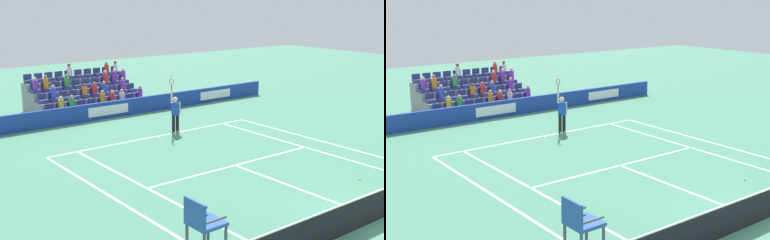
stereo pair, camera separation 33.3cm
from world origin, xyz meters
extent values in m
plane|color=#47896B|center=(0.00, 0.00, 0.00)|extent=(80.00, 80.00, 0.00)
cube|color=white|center=(0.00, -11.89, 0.00)|extent=(10.97, 0.10, 0.01)
cube|color=white|center=(0.00, -6.40, 0.00)|extent=(8.23, 0.10, 0.01)
cube|color=white|center=(0.00, -3.20, 0.00)|extent=(0.10, 6.40, 0.01)
cube|color=white|center=(4.12, -5.95, 0.00)|extent=(0.10, 11.89, 0.01)
cube|color=white|center=(-4.12, -5.95, 0.00)|extent=(0.10, 11.89, 0.01)
cube|color=white|center=(5.49, -5.95, 0.00)|extent=(0.10, 11.89, 0.01)
cube|color=white|center=(-5.49, -5.95, 0.00)|extent=(0.10, 11.89, 0.01)
cube|color=white|center=(0.00, -11.79, 0.00)|extent=(0.10, 0.20, 0.01)
cube|color=#193899|center=(0.00, -16.67, 0.45)|extent=(22.74, 0.20, 0.91)
cube|color=white|center=(-7.58, -16.56, 0.45)|extent=(2.43, 0.01, 0.51)
cube|color=white|center=(0.00, -16.56, 0.45)|extent=(2.43, 0.01, 0.51)
cube|color=black|center=(0.00, 0.00, 0.46)|extent=(11.77, 0.02, 0.92)
cube|color=white|center=(0.00, 0.00, 0.94)|extent=(11.77, 0.04, 0.04)
cylinder|color=black|center=(-1.19, -11.87, 0.45)|extent=(0.16, 0.16, 0.90)
cylinder|color=black|center=(-0.95, -11.86, 0.45)|extent=(0.16, 0.16, 0.90)
cube|color=white|center=(-1.19, -11.87, 0.04)|extent=(0.13, 0.26, 0.08)
cube|color=white|center=(-0.95, -11.86, 0.04)|extent=(0.13, 0.26, 0.08)
cube|color=#1947B2|center=(-1.07, -11.87, 1.20)|extent=(0.23, 0.37, 0.60)
sphere|color=beige|center=(-1.07, -11.87, 1.66)|extent=(0.24, 0.24, 0.24)
cylinder|color=beige|center=(-0.85, -11.86, 1.81)|extent=(0.09, 0.09, 0.62)
cylinder|color=beige|center=(-1.29, -11.83, 1.22)|extent=(0.09, 0.09, 0.56)
cylinder|color=black|center=(-0.85, -11.86, 2.26)|extent=(0.04, 0.04, 0.28)
torus|color=red|center=(-0.85, -11.86, 2.54)|extent=(0.04, 0.31, 0.31)
sphere|color=#D1E533|center=(-0.85, -11.86, 2.82)|extent=(0.07, 0.07, 0.07)
cube|color=#23519E|center=(6.69, -0.02, 1.75)|extent=(0.70, 0.70, 0.08)
cube|color=#23519E|center=(7.01, -0.02, 2.06)|extent=(0.06, 0.70, 0.55)
cube|color=#474C54|center=(6.69, -0.34, 1.93)|extent=(0.56, 0.05, 0.04)
cube|color=#474C54|center=(6.69, 0.30, 1.93)|extent=(0.56, 0.05, 0.04)
cube|color=gray|center=(0.00, -17.75, 0.21)|extent=(6.20, 0.95, 0.42)
cube|color=navy|center=(-2.79, -17.75, 0.52)|extent=(0.48, 0.44, 0.20)
cube|color=navy|center=(-2.79, -17.95, 0.77)|extent=(0.48, 0.04, 0.30)
cube|color=navy|center=(-2.17, -17.75, 0.52)|extent=(0.48, 0.44, 0.20)
cube|color=navy|center=(-2.17, -17.95, 0.77)|extent=(0.48, 0.04, 0.30)
cube|color=navy|center=(-1.55, -17.75, 0.52)|extent=(0.48, 0.44, 0.20)
cube|color=navy|center=(-1.55, -17.95, 0.77)|extent=(0.48, 0.04, 0.30)
cube|color=navy|center=(-0.93, -17.75, 0.52)|extent=(0.48, 0.44, 0.20)
cube|color=navy|center=(-0.93, -17.95, 0.77)|extent=(0.48, 0.04, 0.30)
cube|color=navy|center=(-0.31, -17.75, 0.52)|extent=(0.48, 0.44, 0.20)
cube|color=navy|center=(-0.31, -17.95, 0.77)|extent=(0.48, 0.04, 0.30)
cube|color=navy|center=(0.31, -17.75, 0.52)|extent=(0.48, 0.44, 0.20)
cube|color=navy|center=(0.31, -17.95, 0.77)|extent=(0.48, 0.04, 0.30)
cube|color=navy|center=(0.93, -17.75, 0.52)|extent=(0.48, 0.44, 0.20)
cube|color=navy|center=(0.93, -17.95, 0.77)|extent=(0.48, 0.04, 0.30)
cube|color=navy|center=(1.55, -17.75, 0.52)|extent=(0.48, 0.44, 0.20)
cube|color=navy|center=(1.55, -17.95, 0.77)|extent=(0.48, 0.04, 0.30)
cube|color=navy|center=(2.17, -17.75, 0.52)|extent=(0.48, 0.44, 0.20)
cube|color=navy|center=(2.17, -17.95, 0.77)|extent=(0.48, 0.04, 0.30)
cube|color=navy|center=(2.79, -17.75, 0.52)|extent=(0.48, 0.44, 0.20)
cube|color=navy|center=(2.79, -17.95, 0.77)|extent=(0.48, 0.04, 0.30)
cube|color=gray|center=(0.00, -18.70, 0.42)|extent=(6.20, 0.95, 0.84)
cube|color=navy|center=(-2.79, -18.70, 0.94)|extent=(0.48, 0.44, 0.20)
cube|color=navy|center=(-2.79, -18.90, 1.19)|extent=(0.48, 0.04, 0.30)
cube|color=navy|center=(-2.17, -18.70, 0.94)|extent=(0.48, 0.44, 0.20)
cube|color=navy|center=(-2.17, -18.90, 1.19)|extent=(0.48, 0.04, 0.30)
cube|color=navy|center=(-1.55, -18.70, 0.94)|extent=(0.48, 0.44, 0.20)
cube|color=navy|center=(-1.55, -18.90, 1.19)|extent=(0.48, 0.04, 0.30)
cube|color=navy|center=(-0.93, -18.70, 0.94)|extent=(0.48, 0.44, 0.20)
cube|color=navy|center=(-0.93, -18.90, 1.19)|extent=(0.48, 0.04, 0.30)
cube|color=navy|center=(-0.31, -18.70, 0.94)|extent=(0.48, 0.44, 0.20)
cube|color=navy|center=(-0.31, -18.90, 1.19)|extent=(0.48, 0.04, 0.30)
cube|color=navy|center=(0.31, -18.70, 0.94)|extent=(0.48, 0.44, 0.20)
cube|color=navy|center=(0.31, -18.90, 1.19)|extent=(0.48, 0.04, 0.30)
cube|color=navy|center=(0.93, -18.70, 0.94)|extent=(0.48, 0.44, 0.20)
cube|color=navy|center=(0.93, -18.90, 1.19)|extent=(0.48, 0.04, 0.30)
cube|color=navy|center=(1.55, -18.70, 0.94)|extent=(0.48, 0.44, 0.20)
cube|color=navy|center=(1.55, -18.90, 1.19)|extent=(0.48, 0.04, 0.30)
cube|color=navy|center=(2.17, -18.70, 0.94)|extent=(0.48, 0.44, 0.20)
cube|color=navy|center=(2.17, -18.90, 1.19)|extent=(0.48, 0.04, 0.30)
cube|color=navy|center=(2.79, -18.70, 0.94)|extent=(0.48, 0.44, 0.20)
cube|color=navy|center=(2.79, -18.90, 1.19)|extent=(0.48, 0.04, 0.30)
cube|color=gray|center=(0.00, -19.65, 0.63)|extent=(6.20, 0.95, 1.26)
cube|color=navy|center=(-2.79, -19.65, 1.36)|extent=(0.48, 0.44, 0.20)
cube|color=navy|center=(-2.79, -19.85, 1.61)|extent=(0.48, 0.04, 0.30)
cube|color=navy|center=(-2.17, -19.65, 1.36)|extent=(0.48, 0.44, 0.20)
cube|color=navy|center=(-2.17, -19.85, 1.61)|extent=(0.48, 0.04, 0.30)
cube|color=navy|center=(-1.55, -19.65, 1.36)|extent=(0.48, 0.44, 0.20)
cube|color=navy|center=(-1.55, -19.85, 1.61)|extent=(0.48, 0.04, 0.30)
cube|color=navy|center=(-0.93, -19.65, 1.36)|extent=(0.48, 0.44, 0.20)
cube|color=navy|center=(-0.93, -19.85, 1.61)|extent=(0.48, 0.04, 0.30)
cube|color=navy|center=(-0.31, -19.65, 1.36)|extent=(0.48, 0.44, 0.20)
cube|color=navy|center=(-0.31, -19.85, 1.61)|extent=(0.48, 0.04, 0.30)
cube|color=navy|center=(0.31, -19.65, 1.36)|extent=(0.48, 0.44, 0.20)
cube|color=navy|center=(0.31, -19.85, 1.61)|extent=(0.48, 0.04, 0.30)
cube|color=navy|center=(0.93, -19.65, 1.36)|extent=(0.48, 0.44, 0.20)
cube|color=navy|center=(0.93, -19.85, 1.61)|extent=(0.48, 0.04, 0.30)
cube|color=navy|center=(1.55, -19.65, 1.36)|extent=(0.48, 0.44, 0.20)
cube|color=navy|center=(1.55, -19.85, 1.61)|extent=(0.48, 0.04, 0.30)
cube|color=navy|center=(2.17, -19.65, 1.36)|extent=(0.48, 0.44, 0.20)
cube|color=navy|center=(2.17, -19.85, 1.61)|extent=(0.48, 0.04, 0.30)
cube|color=navy|center=(2.79, -19.65, 1.36)|extent=(0.48, 0.44, 0.20)
cube|color=navy|center=(2.79, -19.85, 1.61)|extent=(0.48, 0.04, 0.30)
cube|color=gray|center=(0.00, -20.60, 0.84)|extent=(6.20, 0.95, 1.68)
cube|color=navy|center=(-2.79, -20.60, 1.78)|extent=(0.48, 0.44, 0.20)
cube|color=navy|center=(-2.79, -20.80, 2.03)|extent=(0.48, 0.04, 0.30)
cube|color=navy|center=(-2.17, -20.60, 1.78)|extent=(0.48, 0.44, 0.20)
cube|color=navy|center=(-2.17, -20.80, 2.03)|extent=(0.48, 0.04, 0.30)
cube|color=navy|center=(-1.55, -20.60, 1.78)|extent=(0.48, 0.44, 0.20)
cube|color=navy|center=(-1.55, -20.80, 2.03)|extent=(0.48, 0.04, 0.30)
cube|color=navy|center=(-0.93, -20.60, 1.78)|extent=(0.48, 0.44, 0.20)
cube|color=navy|center=(-0.93, -20.80, 2.03)|extent=(0.48, 0.04, 0.30)
cube|color=navy|center=(-0.31, -20.60, 1.78)|extent=(0.48, 0.44, 0.20)
cube|color=navy|center=(-0.31, -20.80, 2.03)|extent=(0.48, 0.04, 0.30)
cube|color=navy|center=(0.31, -20.60, 1.78)|extent=(0.48, 0.44, 0.20)
cube|color=navy|center=(0.31, -20.80, 2.03)|extent=(0.48, 0.04, 0.30)
cube|color=navy|center=(0.93, -20.60, 1.78)|extent=(0.48, 0.44, 0.20)
cube|color=navy|center=(0.93, -20.80, 2.03)|extent=(0.48, 0.04, 0.30)
cube|color=navy|center=(1.55, -20.60, 1.78)|extent=(0.48, 0.44, 0.20)
cube|color=navy|center=(1.55, -20.80, 2.03)|extent=(0.48, 0.04, 0.30)
cube|color=navy|center=(2.17, -20.60, 1.78)|extent=(0.48, 0.44, 0.20)
cube|color=navy|center=(2.17, -20.80, 2.03)|extent=(0.48, 0.04, 0.30)
cube|color=navy|center=(2.79, -20.60, 1.78)|extent=(0.48, 0.44, 0.20)
cube|color=navy|center=(2.79, -20.80, 2.03)|extent=(0.48, 0.04, 0.30)
cylinder|color=orange|center=(-0.31, -17.80, 0.88)|extent=(0.28, 0.28, 0.53)
sphere|color=#D3A884|center=(-0.31, -17.80, 1.25)|extent=(0.20, 0.20, 0.20)
cylinder|color=blue|center=(2.17, -18.75, 1.31)|extent=(0.28, 0.28, 0.54)
sphere|color=#D3A884|center=(2.17, -18.75, 1.68)|extent=(0.20, 0.20, 0.20)
cylinder|color=green|center=(0.93, -19.70, 1.70)|extent=(0.28, 0.28, 0.47)
sphere|color=#9E7251|center=(0.93, -19.70, 2.03)|extent=(0.20, 0.20, 0.20)
cylinder|color=purple|center=(-2.17, -19.70, 1.72)|extent=(0.28, 0.28, 0.53)
sphere|color=beige|center=(-2.17, -19.70, 2.09)|extent=(0.20, 0.20, 0.20)
cylinder|color=green|center=(1.55, -17.80, 0.85)|extent=(0.28, 0.28, 0.47)
sphere|color=#D3A884|center=(1.55, -17.80, 1.19)|extent=(0.20, 0.20, 0.20)
cylinder|color=purple|center=(-2.79, -17.80, 0.89)|extent=(0.28, 0.28, 0.54)
sphere|color=#D3A884|center=(-2.79, -17.80, 1.26)|extent=(0.20, 0.20, 0.20)
cylinder|color=red|center=(-0.31, -18.75, 1.26)|extent=(0.28, 0.28, 0.45)
sphere|color=#9E7251|center=(-0.31, -18.75, 1.59)|extent=(0.20, 0.20, 0.20)
cylinder|color=blue|center=(-0.93, -18.75, 1.26)|extent=(0.28, 0.28, 0.45)
sphere|color=#D3A884|center=(-0.93, -18.75, 1.59)|extent=(0.20, 0.20, 0.20)
cylinder|color=red|center=(-2.17, -20.65, 2.11)|extent=(0.28, 0.28, 0.47)
sphere|color=#D3A884|center=(-2.17, -20.65, 2.45)|extent=(0.20, 0.20, 0.20)
cylinder|color=red|center=(-1.55, -19.70, 1.71)|extent=(0.28, 0.28, 0.50)
sphere|color=beige|center=(-1.55, -19.70, 2.06)|extent=(0.20, 0.20, 0.20)
cylinder|color=purple|center=(2.79, -19.70, 1.70)|extent=(0.28, 0.28, 0.49)
sphere|color=beige|center=(2.79, -19.70, 2.05)|extent=(0.20, 0.20, 0.20)
cylinder|color=yellow|center=(2.17, -17.80, 0.86)|extent=(0.28, 0.28, 0.48)
sphere|color=beige|center=(2.17, -17.80, 1.20)|extent=(0.20, 0.20, 0.20)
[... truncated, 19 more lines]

